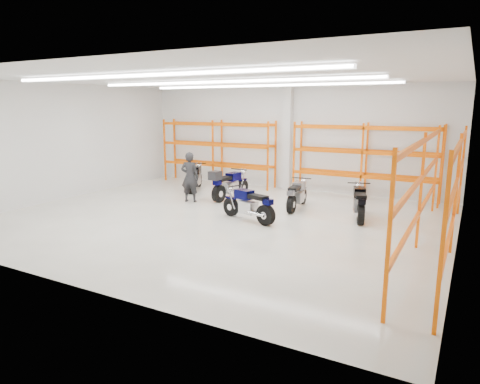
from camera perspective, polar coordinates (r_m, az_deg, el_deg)
The scene contains 12 objects.
ground at distance 14.10m, azimuth -2.91°, elevation -3.57°, with size 14.00×14.00×0.00m, color beige.
room_shell at distance 13.65m, azimuth -3.00°, elevation 9.89°, with size 14.02×12.02×4.51m.
motorcycle_main at distance 13.67m, azimuth 1.33°, elevation -1.82°, with size 2.17×0.97×1.09m.
motorcycle_back_a at distance 18.73m, azimuth -6.06°, elevation 1.79°, with size 1.11×2.19×1.13m.
motorcycle_back_b at distance 16.83m, azimuth -1.62°, elevation 0.97°, with size 0.76×2.40×1.23m.
motorcycle_back_c at distance 15.40m, azimuth 7.57°, elevation -0.48°, with size 0.71×2.15×1.05m.
motorcycle_back_d at distance 14.45m, azimuth 15.62°, elevation -1.50°, with size 0.95×2.19×1.10m.
standing_man at distance 16.49m, azimuth -6.70°, elevation 1.99°, with size 0.70×0.46×1.93m, color black.
structural_column at distance 18.87m, azimuth 6.38°, elevation 7.12°, with size 0.32×0.32×4.50m, color white.
pallet_racking_back_left at distance 20.16m, azimuth -3.04°, elevation 6.12°, with size 5.67×0.87×3.00m.
pallet_racking_back_right at distance 17.57m, azimuth 16.25°, elevation 4.90°, with size 5.67×0.87×3.00m.
pallet_racking_side at distance 11.75m, azimuth 25.02°, elevation 1.38°, with size 0.87×9.07×3.00m.
Camera 1 is at (7.17, -11.58, 3.64)m, focal length 32.00 mm.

